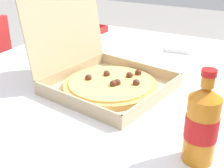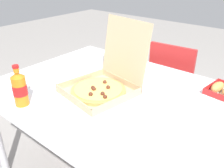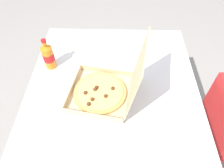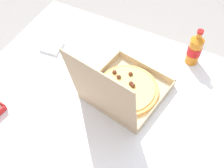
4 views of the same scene
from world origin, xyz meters
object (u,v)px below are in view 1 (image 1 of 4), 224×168
pizza_box_open (102,73)px  napkin_pile (180,48)px  bread_side_box (86,28)px  cola_bottle (202,124)px

pizza_box_open → napkin_pile: (0.51, -0.12, -0.04)m
pizza_box_open → bread_side_box: (0.55, 0.41, -0.03)m
bread_side_box → cola_bottle: (-0.78, -0.79, 0.07)m
bread_side_box → napkin_pile: size_ratio=1.89×
cola_bottle → napkin_pile: bearing=19.4°
pizza_box_open → cola_bottle: pizza_box_open is taller
bread_side_box → cola_bottle: cola_bottle is taller
pizza_box_open → cola_bottle: bearing=-121.5°
pizza_box_open → napkin_pile: 0.53m
bread_side_box → cola_bottle: 1.12m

